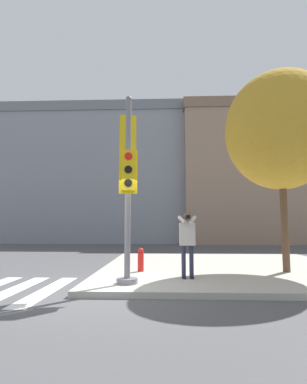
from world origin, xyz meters
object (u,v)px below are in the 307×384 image
at_px(person_photographer, 187,239).
at_px(street_tree, 280,130).
at_px(traffic_signal_pole, 128,175).
at_px(fire_hydrant, 141,260).

bearing_deg(person_photographer, street_tree, 20.89).
bearing_deg(traffic_signal_pole, person_photographer, 27.10).
relative_size(person_photographer, fire_hydrant, 2.46).
bearing_deg(person_photographer, fire_hydrant, 140.69).
xyz_separation_m(traffic_signal_pole, fire_hydrant, (0.17, 1.80, -2.20)).
xyz_separation_m(traffic_signal_pole, street_tree, (4.37, 1.86, 1.65)).
distance_m(person_photographer, street_tree, 4.46).
height_order(person_photographer, street_tree, street_tree).
height_order(person_photographer, fire_hydrant, person_photographer).
bearing_deg(fire_hydrant, traffic_signal_pole, -95.48).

